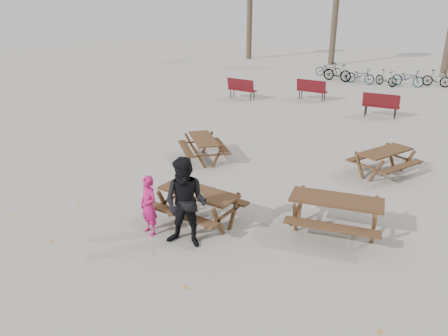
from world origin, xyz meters
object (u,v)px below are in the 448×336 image
Objects in this scene: main_picnic_table at (198,199)px; food_tray at (199,195)px; soda_bottle at (188,190)px; adult at (186,203)px; picnic_table_east at (335,216)px; picnic_table_north at (204,149)px; child at (149,205)px; picnic_table_far at (384,163)px.

food_tray reaches higher than main_picnic_table.
adult reaches higher than soda_bottle.
picnic_table_east is 5.47m from picnic_table_north.
picnic_table_east is (3.26, 2.24, -0.25)m from child.
main_picnic_table is 1.13m from child.
picnic_table_north is (-5.06, 2.07, -0.05)m from picnic_table_east.
food_tray is 0.14× the size of child.
child is at bearing 174.06° from picnic_table_far.
picnic_table_east is at bearing 18.56° from picnic_table_north.
picnic_table_far is (2.44, 5.45, -0.43)m from food_tray.
child reaches higher than picnic_table_north.
soda_bottle is 0.84m from adult.
food_tray is 5.99m from picnic_table_far.
adult is at bearing 17.35° from child.
child is at bearing -120.49° from main_picnic_table.
main_picnic_table is 0.32m from food_tray.
child is 3.96m from picnic_table_east.
food_tray is 0.10× the size of adult.
food_tray reaches higher than picnic_table_north.
picnic_table_east is 1.15× the size of picnic_table_north.
main_picnic_table is 1.03m from adult.
child reaches higher than main_picnic_table.
soda_bottle is (-0.11, -0.22, 0.26)m from main_picnic_table.
main_picnic_table is at bearing 174.75° from picnic_table_far.
picnic_table_east is (2.31, 2.15, -0.53)m from adult.
picnic_table_far is (2.22, 6.16, -0.58)m from adult.
food_tray is 1.06× the size of soda_bottle.
main_picnic_table reaches higher than picnic_table_north.
picnic_table_far is (3.17, 6.24, -0.30)m from child.
adult is 1.12× the size of picnic_table_far.
food_tray is 2.94m from picnic_table_east.
picnic_table_north is (-1.80, 4.31, -0.30)m from child.
picnic_table_east is 4.01m from picnic_table_far.
child is (-0.46, -0.76, -0.19)m from soda_bottle.
main_picnic_table is 0.36m from soda_bottle.
adult is (0.22, -0.70, 0.15)m from food_tray.
child is 0.70× the size of adult.
child is at bearing 168.83° from adult.
child is 0.79× the size of picnic_table_north.
picnic_table_north is 5.33m from picnic_table_far.
adult reaches higher than main_picnic_table.
food_tray is 0.09× the size of picnic_table_east.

